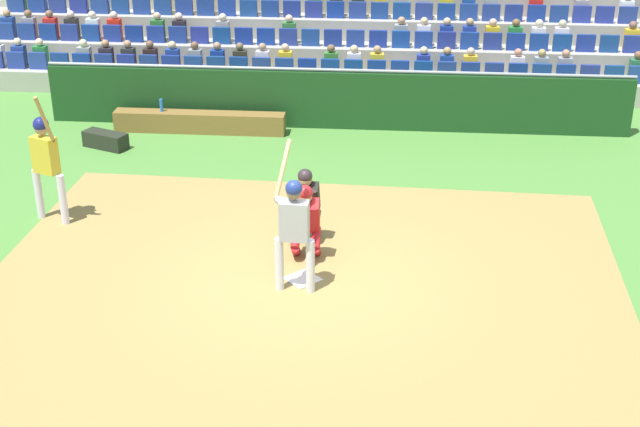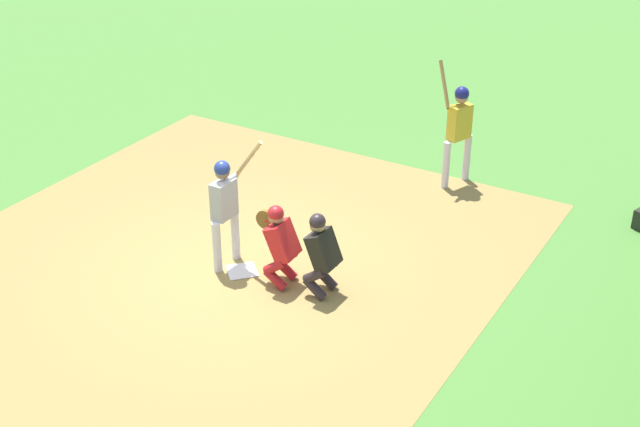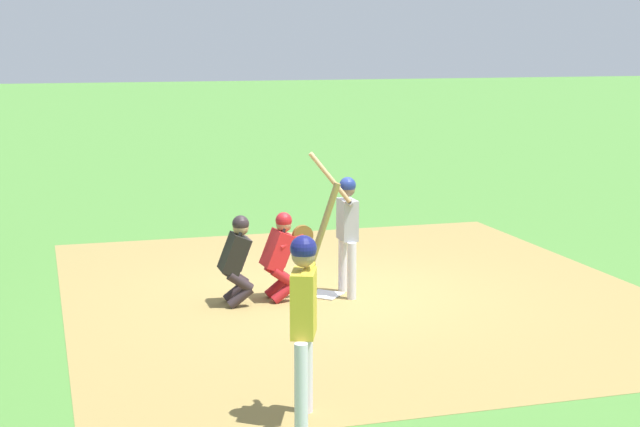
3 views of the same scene
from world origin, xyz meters
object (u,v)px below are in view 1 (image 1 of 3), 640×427
catcher_crouching (305,218)px  home_plate_umpire (306,201)px  equipment_duffel_bag (105,140)px  water_bottle_on_bench (161,105)px  on_deck_batter (45,157)px  batter_at_plate (294,223)px  home_plate_marker (303,279)px  dugout_bench (200,122)px

catcher_crouching → home_plate_umpire: 0.66m
home_plate_umpire → equipment_duffel_bag: (4.56, -3.93, -0.54)m
water_bottle_on_bench → on_deck_batter: bearing=80.9°
water_bottle_on_bench → on_deck_batter: (0.75, 4.68, 0.59)m
batter_at_plate → home_plate_marker: bearing=-106.1°
batter_at_plate → water_bottle_on_bench: size_ratio=7.79×
equipment_duffel_bag → on_deck_batter: bearing=115.5°
catcher_crouching → batter_at_plate: bearing=86.4°
batter_at_plate → home_plate_umpire: 1.68m
home_plate_marker → catcher_crouching: bearing=-87.7°
equipment_duffel_bag → home_plate_marker: bearing=154.2°
home_plate_marker → on_deck_batter: (4.47, -1.72, 1.15)m
dugout_bench → water_bottle_on_bench: water_bottle_on_bench is taller
home_plate_umpire → dugout_bench: size_ratio=0.35×
home_plate_marker → equipment_duffel_bag: equipment_duffel_bag is taller
home_plate_marker → dugout_bench: (2.90, -6.39, 0.20)m
home_plate_marker → catcher_crouching: catcher_crouching is taller
home_plate_umpire → equipment_duffel_bag: bearing=-40.7°
home_plate_marker → on_deck_batter: bearing=-21.0°
batter_at_plate → dugout_bench: size_ratio=0.58×
batter_at_plate → catcher_crouching: (-0.06, -0.97, -0.37)m
dugout_bench → home_plate_marker: bearing=114.4°
home_plate_marker → equipment_duffel_bag: (4.64, -5.26, 0.15)m
home_plate_marker → batter_at_plate: bearing=73.9°
dugout_bench → equipment_duffel_bag: bearing=32.9°
home_plate_marker → batter_at_plate: (0.09, 0.30, 1.07)m
batter_at_plate → water_bottle_on_bench: 7.64m
on_deck_batter → batter_at_plate: bearing=155.2°
water_bottle_on_bench → on_deck_batter: on_deck_batter is taller
on_deck_batter → water_bottle_on_bench: bearing=-99.1°
on_deck_batter → catcher_crouching: bearing=166.7°
home_plate_umpire → equipment_duffel_bag: 6.05m
dugout_bench → on_deck_batter: bearing=71.4°
batter_at_plate → on_deck_batter: on_deck_batter is taller
home_plate_marker → equipment_duffel_bag: size_ratio=0.46×
batter_at_plate → on_deck_batter: 4.83m
catcher_crouching → dugout_bench: size_ratio=0.35×
equipment_duffel_bag → on_deck_batter: size_ratio=0.41×
equipment_duffel_bag → water_bottle_on_bench: bearing=-106.2°
home_plate_umpire → on_deck_batter: (4.39, -0.39, 0.46)m
home_plate_marker → home_plate_umpire: bearing=-86.5°
equipment_duffel_bag → dugout_bench: bearing=-124.4°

